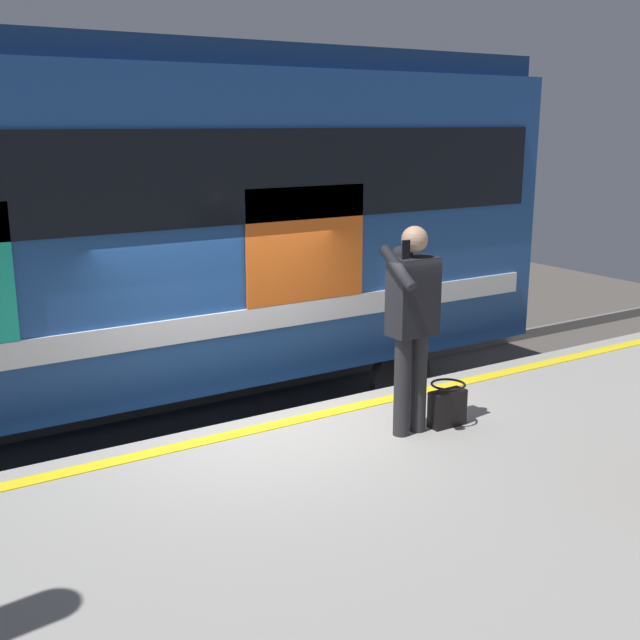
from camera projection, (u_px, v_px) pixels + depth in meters
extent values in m
plane|color=#4C4742|center=(265.00, 511.00, 7.54)|extent=(25.02, 25.02, 0.00)
cube|color=gray|center=(395.00, 560.00, 5.79)|extent=(15.94, 3.99, 0.98)
cube|color=yellow|center=(280.00, 424.00, 7.06)|extent=(15.62, 0.16, 0.01)
cube|color=slate|center=(195.00, 446.00, 8.85)|extent=(20.72, 0.08, 0.16)
cube|color=slate|center=(149.00, 408.00, 10.03)|extent=(20.72, 0.08, 0.16)
cube|color=#1E478C|center=(87.00, 225.00, 8.41)|extent=(10.16, 3.08, 3.15)
cube|color=navy|center=(75.00, 57.00, 8.00)|extent=(9.96, 2.83, 0.24)
cube|color=black|center=(134.00, 181.00, 7.01)|extent=(9.66, 0.03, 0.90)
cube|color=silver|center=(143.00, 336.00, 7.35)|extent=(9.66, 0.03, 0.24)
cube|color=#D85919|center=(306.00, 245.00, 8.10)|extent=(1.39, 0.02, 1.18)
cylinder|color=black|center=(400.00, 378.00, 9.60)|extent=(0.84, 0.12, 0.84)
cylinder|color=black|center=(296.00, 334.00, 11.61)|extent=(0.84, 0.12, 0.84)
cylinder|color=#262628|center=(419.00, 383.00, 6.82)|extent=(0.14, 0.14, 0.88)
cylinder|color=#262628|center=(402.00, 386.00, 6.72)|extent=(0.14, 0.14, 0.88)
cube|color=black|center=(413.00, 297.00, 6.59)|extent=(0.40, 0.24, 0.66)
sphere|color=black|center=(402.00, 257.00, 6.64)|extent=(0.20, 0.20, 0.20)
sphere|color=tan|center=(415.00, 239.00, 6.47)|extent=(0.22, 0.22, 0.22)
cylinder|color=black|center=(436.00, 301.00, 6.73)|extent=(0.09, 0.09, 0.59)
cylinder|color=black|center=(398.00, 268.00, 6.33)|extent=(0.09, 0.42, 0.33)
cube|color=black|center=(406.00, 250.00, 6.21)|extent=(0.07, 0.02, 0.15)
cube|color=black|center=(447.00, 408.00, 6.99)|extent=(0.34, 0.15, 0.32)
torus|color=black|center=(448.00, 384.00, 6.94)|extent=(0.31, 0.31, 0.02)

